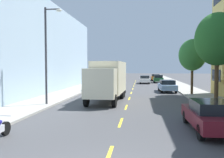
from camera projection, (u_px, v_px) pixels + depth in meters
ground_plane at (133, 87)px, 35.75m from camera, size 160.00×160.00×0.00m
sidewalk_left at (83, 87)px, 34.59m from camera, size 3.20×120.00×0.14m
sidewalk_right at (185, 88)px, 32.93m from camera, size 3.20×120.00×0.14m
lane_centerline_dashes at (132, 91)px, 30.29m from camera, size 0.14×47.20×0.01m
apartment_block_opposite at (9, 48)px, 27.18m from camera, size 10.00×36.00×10.18m
street_tree_second at (217, 39)px, 17.02m from camera, size 3.11×3.11×6.66m
street_tree_third at (192, 55)px, 25.19m from camera, size 2.80×2.80×5.73m
street_lamp at (48, 49)px, 18.30m from camera, size 1.35×0.28×7.31m
delivery_box_truck at (108, 79)px, 21.21m from camera, size 2.70×8.17×3.44m
parked_sedan_sky at (167, 86)px, 28.84m from camera, size 1.92×4.55×1.43m
parked_suv_champagne at (98, 83)px, 30.65m from camera, size 2.02×4.83×1.93m
parked_sedan_burgundy at (211, 115)px, 11.11m from camera, size 1.85×4.52×1.43m
parked_hatchback_forest at (158, 79)px, 45.94m from camera, size 1.81×4.03×1.50m
parked_sedan_orange at (155, 77)px, 52.66m from camera, size 1.88×4.53×1.43m
moving_white_sedan at (145, 79)px, 43.87m from camera, size 1.80×4.50×1.43m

